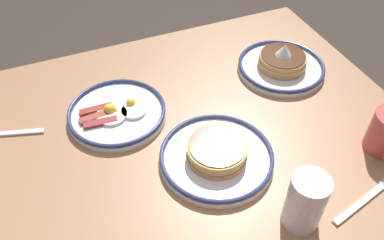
{
  "coord_description": "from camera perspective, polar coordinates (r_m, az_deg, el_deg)",
  "views": [
    {
      "loc": [
        0.18,
        0.59,
        1.46
      ],
      "look_at": [
        -0.07,
        -0.04,
        0.78
      ],
      "focal_mm": 37.29,
      "sensor_mm": 36.0,
      "label": 1
    }
  ],
  "objects": [
    {
      "name": "dining_table",
      "position": [
        1.02,
        -3.12,
        -8.02
      ],
      "size": [
        1.22,
        0.92,
        0.75
      ],
      "color": "#A4724F",
      "rests_on": "ground_plane"
    },
    {
      "name": "fork_near",
      "position": [
        0.92,
        23.51,
        -10.38
      ],
      "size": [
        0.19,
        0.06,
        0.01
      ],
      "color": "silver",
      "rests_on": "dining_table"
    },
    {
      "name": "plate_center_pancakes",
      "position": [
        1.17,
        12.67,
        7.76
      ],
      "size": [
        0.25,
        0.25,
        0.09
      ],
      "color": "silver",
      "rests_on": "dining_table"
    },
    {
      "name": "plate_far_companion",
      "position": [
        0.9,
        3.54,
        -5.03
      ],
      "size": [
        0.26,
        0.26,
        0.05
      ],
      "color": "white",
      "rests_on": "dining_table"
    },
    {
      "name": "plate_near_main",
      "position": [
        1.02,
        -10.71,
        1.02
      ],
      "size": [
        0.25,
        0.25,
        0.04
      ],
      "color": "white",
      "rests_on": "dining_table"
    },
    {
      "name": "drinking_glass",
      "position": [
        0.8,
        15.81,
        -11.43
      ],
      "size": [
        0.07,
        0.07,
        0.13
      ],
      "color": "silver",
      "rests_on": "dining_table"
    },
    {
      "name": "fork_far",
      "position": [
        1.07,
        -25.61,
        -1.81
      ],
      "size": [
        0.2,
        0.07,
        0.01
      ],
      "color": "silver",
      "rests_on": "dining_table"
    }
  ]
}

